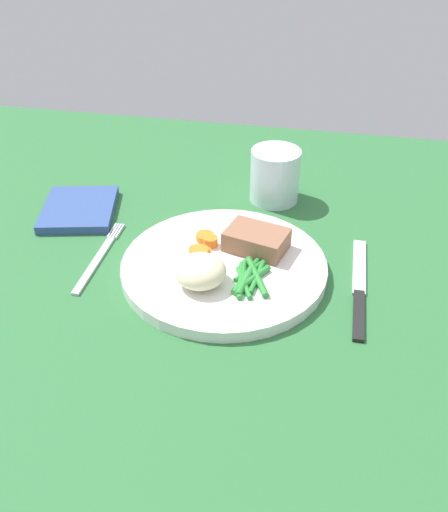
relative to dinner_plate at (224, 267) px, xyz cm
name	(u,v)px	position (x,y,z in cm)	size (l,w,h in cm)	color
dining_table	(216,259)	(-2.00, 3.96, -1.80)	(120.00, 90.00, 2.00)	#2D6B38
dinner_plate	(224,267)	(0.00, 0.00, 0.00)	(26.87, 26.87, 1.60)	white
meat_portion	(257,239)	(3.63, 4.23, 2.18)	(7.95, 5.42, 2.77)	#936047
mashed_potatoes	(197,271)	(-2.42, -4.84, 2.63)	(6.40, 6.37, 3.65)	beige
carrot_slices	(203,247)	(-3.29, 2.14, 1.35)	(3.37, 6.63, 1.29)	orange
green_beans	(250,277)	(3.85, -2.97, 1.18)	(4.92, 9.68, 0.89)	#2D8C38
fork	(99,257)	(-17.29, -0.26, -0.60)	(1.44, 16.60, 0.40)	silver
knife	(359,289)	(17.48, -0.29, -0.60)	(1.70, 20.50, 0.64)	black
water_glass	(275,179)	(3.94, 20.51, 2.73)	(7.67, 7.67, 8.30)	silver
napkin	(79,209)	(-24.64, 10.33, -0.13)	(10.56, 12.21, 1.33)	#334C8C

